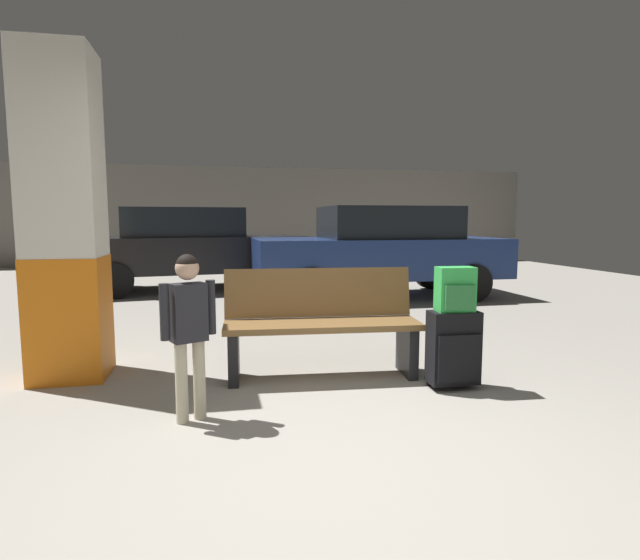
% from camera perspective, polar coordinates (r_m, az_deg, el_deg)
% --- Properties ---
extents(ground_plane, '(18.00, 18.00, 0.10)m').
position_cam_1_polar(ground_plane, '(6.63, -6.18, -5.09)').
color(ground_plane, gray).
extents(garage_back_wall, '(18.00, 0.12, 2.80)m').
position_cam_1_polar(garage_back_wall, '(15.34, -9.35, 6.99)').
color(garage_back_wall, gray).
rests_on(garage_back_wall, ground_plane).
extents(structural_pillar, '(0.57, 0.57, 2.64)m').
position_cam_1_polar(structural_pillar, '(4.66, -26.33, 6.08)').
color(structural_pillar, orange).
rests_on(structural_pillar, ground_plane).
extents(bench, '(1.63, 0.64, 0.89)m').
position_cam_1_polar(bench, '(4.32, 0.12, -4.78)').
color(bench, brown).
rests_on(bench, ground_plane).
extents(suitcase, '(0.38, 0.24, 0.60)m').
position_cam_1_polar(suitcase, '(4.13, 14.52, -7.26)').
color(suitcase, black).
rests_on(suitcase, ground_plane).
extents(backpack_bright, '(0.29, 0.20, 0.34)m').
position_cam_1_polar(backpack_bright, '(4.05, 14.71, -1.06)').
color(backpack_bright, green).
rests_on(backpack_bright, suitcase).
extents(child, '(0.34, 0.21, 1.09)m').
position_cam_1_polar(child, '(3.40, -14.31, -4.24)').
color(child, beige).
rests_on(child, ground_plane).
extents(parked_car_near, '(4.12, 1.83, 1.51)m').
position_cam_1_polar(parked_car_near, '(8.71, 6.71, 3.39)').
color(parked_car_near, navy).
rests_on(parked_car_near, ground_plane).
extents(parked_car_far, '(4.29, 2.24, 1.51)m').
position_cam_1_polar(parked_car_far, '(9.92, -14.30, 3.63)').
color(parked_car_far, black).
rests_on(parked_car_far, ground_plane).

